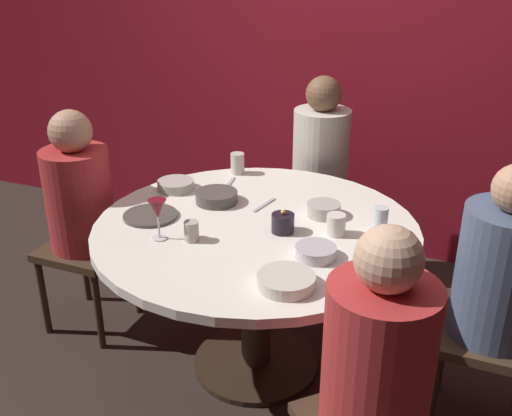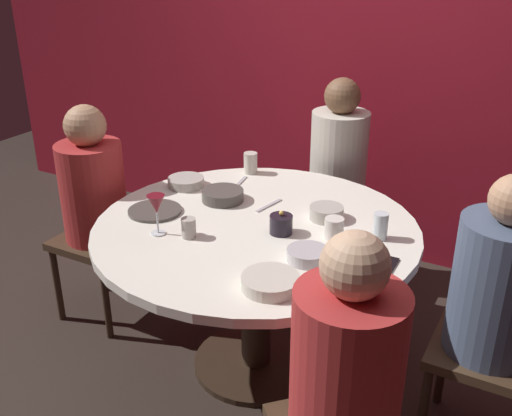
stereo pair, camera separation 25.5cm
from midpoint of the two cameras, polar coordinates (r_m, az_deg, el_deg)
ground_plane at (r=3.00m, az=-2.52°, el=-14.82°), size 8.00×8.00×0.00m
back_wall at (r=3.74m, az=6.78°, el=15.08°), size 6.00×0.10×2.60m
dining_table at (r=2.65m, az=-2.76°, el=-4.49°), size 1.42×1.42×0.76m
seated_diner_left at (r=3.09m, az=-18.89°, el=0.79°), size 0.40×0.40×1.17m
seated_diner_back at (r=3.43m, az=4.11°, el=4.80°), size 0.40×0.40×1.22m
seated_diner_right at (r=2.40m, az=19.63°, el=-6.31°), size 0.40×0.40×1.18m
seated_diner_front_right at (r=1.86m, az=7.69°, el=-14.52°), size 0.57×0.57×1.18m
candle_holder at (r=2.51m, az=-0.32°, el=-1.52°), size 0.10×0.10×0.10m
wine_glass at (r=2.47m, az=-12.36°, el=-0.30°), size 0.08×0.08×0.18m
dinner_plate at (r=2.72m, az=-12.75°, el=-0.76°), size 0.24×0.24×0.01m
cell_phone at (r=2.35m, az=9.91°, el=-4.81°), size 0.07×0.14×0.01m
bowl_serving_large at (r=2.32m, az=2.62°, el=-4.31°), size 0.16×0.16×0.05m
bowl_salad_center at (r=2.81m, az=-6.40°, el=1.01°), size 0.20×0.20×0.05m
bowl_small_white at (r=2.99m, az=-10.14°, el=2.13°), size 0.18×0.18×0.05m
bowl_sauce_side at (r=2.13m, az=-0.53°, el=-7.10°), size 0.21×0.21×0.05m
bowl_rice_portion at (r=2.66m, az=3.80°, el=-0.21°), size 0.15×0.15×0.06m
cup_near_candle at (r=2.49m, az=4.78°, el=-1.66°), size 0.08×0.08×0.09m
cup_by_left_diner at (r=2.46m, az=-9.17°, el=-2.28°), size 0.06×0.06×0.09m
cup_by_right_diner at (r=3.15m, az=-4.12°, el=4.24°), size 0.07×0.07×0.11m
cup_center_front at (r=2.22m, az=7.79°, el=-5.31°), size 0.06×0.06×0.09m
cup_far_edge at (r=2.52m, az=9.05°, el=-1.22°), size 0.06×0.06×0.11m
fork_near_plate at (r=3.02m, az=-5.00°, el=2.29°), size 0.05×0.18×0.01m
knife_near_plate at (r=2.77m, az=-1.85°, el=0.23°), size 0.05×0.18×0.01m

